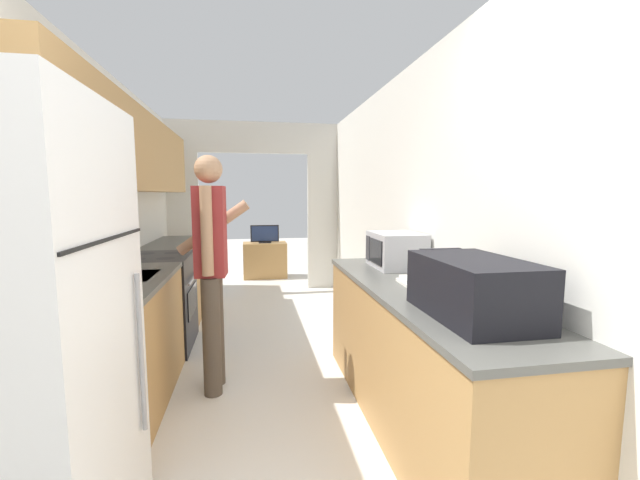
# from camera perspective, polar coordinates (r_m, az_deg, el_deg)

# --- Properties ---
(wall_left) EXTENTS (0.38, 7.34, 2.50)m
(wall_left) POSITION_cam_1_polar(r_m,az_deg,el_deg) (3.43, -29.62, 6.62)
(wall_left) COLOR silver
(wall_left) RESTS_ON ground_plane
(wall_right) EXTENTS (0.06, 7.34, 2.50)m
(wall_right) POSITION_cam_1_polar(r_m,az_deg,el_deg) (3.14, 15.21, 2.82)
(wall_right) COLOR silver
(wall_right) RESTS_ON ground_plane
(wall_far_with_doorway) EXTENTS (2.90, 0.06, 2.50)m
(wall_far_with_doorway) POSITION_cam_1_polar(r_m,az_deg,el_deg) (5.94, -9.51, 6.44)
(wall_far_with_doorway) COLOR silver
(wall_far_with_doorway) RESTS_ON ground_plane
(counter_left) EXTENTS (0.62, 3.71, 0.88)m
(counter_left) POSITION_cam_1_polar(r_m,az_deg,el_deg) (4.00, -22.80, -8.46)
(counter_left) COLOR #B2844C
(counter_left) RESTS_ON ground_plane
(counter_right) EXTENTS (0.62, 2.24, 0.88)m
(counter_right) POSITION_cam_1_polar(r_m,az_deg,el_deg) (2.64, 13.81, -15.96)
(counter_right) COLOR #B2844C
(counter_right) RESTS_ON ground_plane
(refrigerator) EXTENTS (0.71, 0.80, 1.79)m
(refrigerator) POSITION_cam_1_polar(r_m,az_deg,el_deg) (1.82, -38.22, -12.48)
(refrigerator) COLOR white
(refrigerator) RESTS_ON ground_plane
(range_oven) EXTENTS (0.66, 0.76, 1.02)m
(range_oven) POSITION_cam_1_polar(r_m,az_deg,el_deg) (4.03, -22.57, -8.25)
(range_oven) COLOR black
(range_oven) RESTS_ON ground_plane
(person) EXTENTS (0.55, 0.39, 1.72)m
(person) POSITION_cam_1_polar(r_m,az_deg,el_deg) (2.95, -15.52, -3.67)
(person) COLOR #4C4238
(person) RESTS_ON ground_plane
(suitcase) EXTENTS (0.39, 0.66, 0.28)m
(suitcase) POSITION_cam_1_polar(r_m,az_deg,el_deg) (1.96, 21.38, -6.46)
(suitcase) COLOR black
(suitcase) RESTS_ON counter_right
(microwave) EXTENTS (0.36, 0.47, 0.27)m
(microwave) POSITION_cam_1_polar(r_m,az_deg,el_deg) (3.11, 10.97, -1.44)
(microwave) COLOR #B7B7BC
(microwave) RESTS_ON counter_right
(book_stack) EXTENTS (0.22, 0.27, 0.04)m
(book_stack) POSITION_cam_1_polar(r_m,az_deg,el_deg) (2.57, 14.10, -5.86)
(book_stack) COLOR white
(book_stack) RESTS_ON counter_right
(tv_cabinet) EXTENTS (0.74, 0.42, 0.61)m
(tv_cabinet) POSITION_cam_1_polar(r_m,az_deg,el_deg) (6.94, -8.00, -2.89)
(tv_cabinet) COLOR #B2844C
(tv_cabinet) RESTS_ON ground_plane
(television) EXTENTS (0.48, 0.16, 0.31)m
(television) POSITION_cam_1_polar(r_m,az_deg,el_deg) (6.83, -8.04, 0.84)
(television) COLOR black
(television) RESTS_ON tv_cabinet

